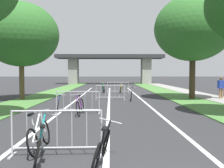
{
  "coord_description": "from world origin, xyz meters",
  "views": [
    {
      "loc": [
        0.09,
        -2.37,
        1.88
      ],
      "look_at": [
        0.18,
        10.82,
        1.3
      ],
      "focal_mm": 38.42,
      "sensor_mm": 36.0,
      "label": 1
    }
  ],
  "objects": [
    {
      "name": "lane_stripe_center",
      "position": [
        0.0,
        14.42,
        0.0
      ],
      "size": [
        0.14,
        28.85,
        0.01
      ],
      "primitive_type": "cube",
      "color": "silver",
      "rests_on": "ground"
    },
    {
      "name": "lane_stripe_right_lane",
      "position": [
        2.35,
        14.42,
        0.0
      ],
      "size": [
        0.14,
        28.85,
        0.01
      ],
      "primitive_type": "cube",
      "color": "silver",
      "rests_on": "ground"
    },
    {
      "name": "bicycle_yellow_4",
      "position": [
        1.05,
        20.09,
        0.36
      ],
      "size": [
        0.56,
        1.7,
        0.93
      ],
      "rotation": [
        0.0,
        0.0,
        -0.14
      ],
      "color": "black",
      "rests_on": "ground"
    },
    {
      "name": "crowd_barrier_third",
      "position": [
        0.08,
        14.73,
        0.52
      ],
      "size": [
        2.1,
        0.49,
        1.05
      ],
      "rotation": [
        0.0,
        0.0,
        0.02
      ],
      "color": "#ADADB2",
      "rests_on": "ground"
    },
    {
      "name": "overpass_bridge",
      "position": [
        0.0,
        41.21,
        3.84
      ],
      "size": [
        19.25,
        4.11,
        5.25
      ],
      "color": "#2D2D30",
      "rests_on": "ground"
    },
    {
      "name": "tree_right_oak_mid",
      "position": [
        6.03,
        14.93,
        5.11
      ],
      "size": [
        5.52,
        5.52,
        7.47
      ],
      "color": "#3D2D1E",
      "rests_on": "ground"
    },
    {
      "name": "crowd_barrier_second",
      "position": [
        -1.45,
        8.89,
        0.52
      ],
      "size": [
        2.11,
        0.54,
        1.05
      ],
      "rotation": [
        0.0,
        0.0,
        -0.05
      ],
      "color": "#ADADB2",
      "rests_on": "ground"
    },
    {
      "name": "sidewalk_path_right",
      "position": [
        7.86,
        20.4,
        0.04
      ],
      "size": [
        2.12,
        49.87,
        0.08
      ],
      "primitive_type": "cube",
      "color": "gray",
      "rests_on": "ground"
    },
    {
      "name": "crowd_barrier_fourth",
      "position": [
        0.83,
        20.56,
        0.52
      ],
      "size": [
        2.1,
        0.5,
        1.05
      ],
      "rotation": [
        0.0,
        0.0,
        -0.03
      ],
      "color": "#ADADB2",
      "rests_on": "ground"
    },
    {
      "name": "lane_stripe_left_lane",
      "position": [
        -2.35,
        14.42,
        0.0
      ],
      "size": [
        0.14,
        28.85,
        0.01
      ],
      "primitive_type": "cube",
      "color": "silver",
      "rests_on": "ground"
    },
    {
      "name": "crowd_barrier_nearest",
      "position": [
        -1.13,
        3.06,
        0.52
      ],
      "size": [
        2.11,
        0.51,
        1.05
      ],
      "rotation": [
        0.0,
        0.0,
        0.04
      ],
      "color": "#ADADB2",
      "rests_on": "ground"
    },
    {
      "name": "bicycle_teal_2",
      "position": [
        -1.42,
        2.61,
        0.37
      ],
      "size": [
        0.56,
        1.68,
        1.02
      ],
      "rotation": [
        0.0,
        0.0,
        0.23
      ],
      "color": "black",
      "rests_on": "ground"
    },
    {
      "name": "tree_left_cypress_far",
      "position": [
        -6.26,
        14.84,
        4.64
      ],
      "size": [
        5.34,
        5.34,
        6.92
      ],
      "color": "brown",
      "rests_on": "ground"
    },
    {
      "name": "bicycle_blue_0",
      "position": [
        -2.5,
        9.48,
        0.35
      ],
      "size": [
        0.67,
        1.62,
        0.94
      ],
      "rotation": [
        0.0,
        0.0,
        3.34
      ],
      "color": "black",
      "rests_on": "ground"
    },
    {
      "name": "bicycle_purple_3",
      "position": [
        -1.29,
        8.55,
        0.38
      ],
      "size": [
        0.49,
        1.76,
        1.01
      ],
      "rotation": [
        0.0,
        0.0,
        3.09
      ],
      "color": "black",
      "rests_on": "ground"
    },
    {
      "name": "bicycle_white_5",
      "position": [
        -1.66,
        3.45,
        0.37
      ],
      "size": [
        0.51,
        1.69,
        0.96
      ],
      "rotation": [
        0.0,
        0.0,
        -0.0
      ],
      "color": "black",
      "rests_on": "ground"
    },
    {
      "name": "grass_verge_left",
      "position": [
        -5.54,
        20.4,
        0.03
      ],
      "size": [
        2.53,
        49.87,
        0.05
      ],
      "primitive_type": "cube",
      "color": "#477A38",
      "rests_on": "ground"
    },
    {
      "name": "grass_verge_right",
      "position": [
        5.54,
        20.4,
        0.03
      ],
      "size": [
        2.53,
        49.87,
        0.05
      ],
      "primitive_type": "cube",
      "color": "#477A38",
      "rests_on": "ground"
    },
    {
      "name": "bicycle_green_7",
      "position": [
        -0.57,
        20.92,
        0.38
      ],
      "size": [
        0.53,
        1.7,
        1.05
      ],
      "rotation": [
        0.0,
        0.0,
        -0.07
      ],
      "color": "black",
      "rests_on": "ground"
    },
    {
      "name": "bicycle_black_1",
      "position": [
        -0.08,
        2.52,
        0.35
      ],
      "size": [
        0.65,
        1.7,
        0.88
      ],
      "rotation": [
        0.0,
        0.0,
        -0.15
      ],
      "color": "black",
      "rests_on": "ground"
    },
    {
      "name": "pedestrian_with_backpack",
      "position": [
        8.13,
        14.9,
        0.99
      ],
      "size": [
        0.59,
        0.33,
        1.63
      ],
      "rotation": [
        0.0,
        0.0,
        0.13
      ],
      "color": "olive",
      "rests_on": "ground"
    },
    {
      "name": "bicycle_silver_6",
      "position": [
        1.55,
        14.16,
        0.38
      ],
      "size": [
        0.54,
        1.66,
        0.96
      ],
      "rotation": [
        0.0,
        0.0,
        -0.08
      ],
      "color": "black",
      "rests_on": "ground"
    }
  ]
}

